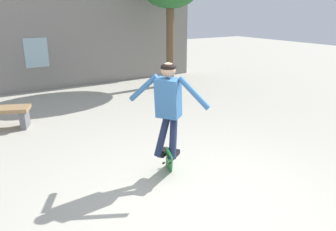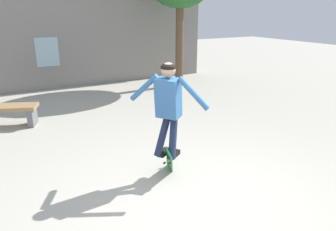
# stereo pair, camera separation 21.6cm
# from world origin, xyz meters

# --- Properties ---
(ground_plane) EXTENTS (40.00, 40.00, 0.00)m
(ground_plane) POSITION_xyz_m (0.00, 0.00, 0.00)
(ground_plane) COLOR #B2AD9E
(building_backdrop) EXTENTS (11.02, 0.52, 4.51)m
(building_backdrop) POSITION_xyz_m (-0.02, 7.76, 1.84)
(building_backdrop) COLOR gray
(building_backdrop) RESTS_ON ground_plane
(skater) EXTENTS (0.78, 1.10, 1.43)m
(skater) POSITION_xyz_m (-0.00, 0.64, 1.21)
(skater) COLOR teal
(skateboard_flipping) EXTENTS (0.34, 0.65, 0.73)m
(skateboard_flipping) POSITION_xyz_m (0.05, 0.70, 0.22)
(skateboard_flipping) COLOR #237F38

